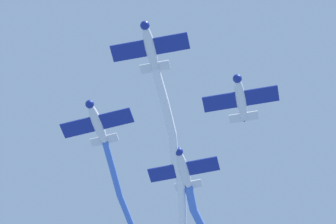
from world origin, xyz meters
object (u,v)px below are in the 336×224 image
object	(u,v)px
airplane_right_wing	(97,123)
airplane_slot	(184,169)
airplane_left_wing	(241,98)
airplane_lead	(150,47)

from	to	relation	value
airplane_right_wing	airplane_slot	size ratio (longest dim) A/B	0.97
airplane_left_wing	airplane_slot	xyz separation A→B (m)	(-0.84, 9.59, 0.20)
airplane_right_wing	airplane_slot	xyz separation A→B (m)	(9.59, 0.84, -0.50)
airplane_right_wing	airplane_slot	distance (m)	9.64
airplane_lead	airplane_left_wing	size ratio (longest dim) A/B	1.00
airplane_slot	airplane_right_wing	bearing A→B (deg)	-45.13
airplane_lead	airplane_left_wing	bearing A→B (deg)	133.12
airplane_slot	airplane_lead	bearing A→B (deg)	-0.09
airplane_slot	airplane_left_wing	bearing A→B (deg)	44.92
airplane_right_wing	airplane_left_wing	bearing A→B (deg)	92.62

